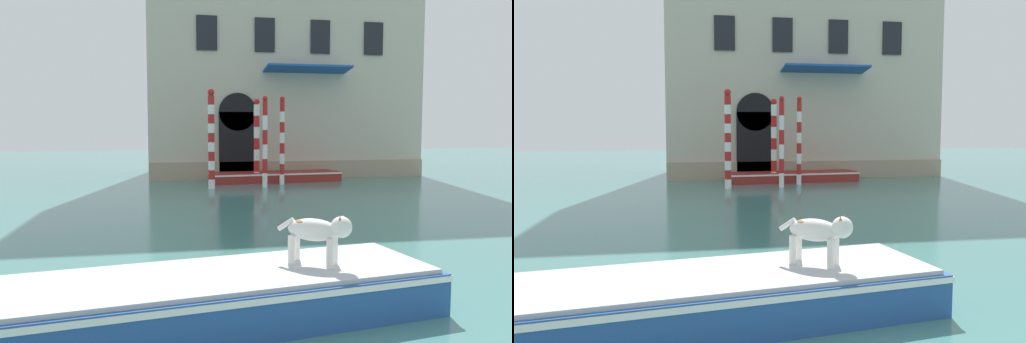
{
  "view_description": "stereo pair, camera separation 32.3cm",
  "coord_description": "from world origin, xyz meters",
  "views": [
    {
      "loc": [
        -3.24,
        -1.74,
        2.58
      ],
      "look_at": [
        -0.24,
        14.2,
        1.2
      ],
      "focal_mm": 35.0,
      "sensor_mm": 36.0,
      "label": 1
    },
    {
      "loc": [
        -2.92,
        -1.8,
        2.58
      ],
      "look_at": [
        -0.24,
        14.2,
        1.2
      ],
      "focal_mm": 35.0,
      "sensor_mm": 36.0,
      "label": 2
    }
  ],
  "objects": [
    {
      "name": "dog_on_deck",
      "position": [
        -1.08,
        4.95,
        1.14
      ],
      "size": [
        0.95,
        0.74,
        0.74
      ],
      "rotation": [
        0.0,
        0.0,
        -0.62
      ],
      "color": "silver",
      "rests_on": "boat_foreground"
    },
    {
      "name": "mooring_pole_0",
      "position": [
        2.23,
        20.76,
        2.06
      ],
      "size": [
        0.23,
        0.23,
        4.08
      ],
      "color": "white",
      "rests_on": "ground_plane"
    },
    {
      "name": "mooring_pole_1",
      "position": [
        -1.15,
        19.8,
        2.17
      ],
      "size": [
        0.29,
        0.29,
        4.3
      ],
      "color": "white",
      "rests_on": "ground_plane"
    },
    {
      "name": "palazzo_left",
      "position": [
        3.46,
        26.62,
        8.78
      ],
      "size": [
        14.76,
        7.4,
        17.6
      ],
      "color": "#BCB29E",
      "rests_on": "ground_plane"
    },
    {
      "name": "mooring_pole_3",
      "position": [
        1.22,
        21.78,
        2.03
      ],
      "size": [
        0.29,
        0.29,
        4.02
      ],
      "color": "white",
      "rests_on": "ground_plane"
    },
    {
      "name": "boat_moored_near_palazzo",
      "position": [
        2.22,
        22.11,
        0.26
      ],
      "size": [
        6.54,
        2.35,
        0.48
      ],
      "rotation": [
        0.0,
        0.0,
        0.1
      ],
      "color": "maroon",
      "rests_on": "ground_plane"
    },
    {
      "name": "boat_foreground",
      "position": [
        -2.7,
        4.76,
        0.35
      ],
      "size": [
        6.71,
        2.86,
        0.66
      ],
      "rotation": [
        0.0,
        0.0,
        0.15
      ],
      "color": "#234C8C",
      "rests_on": "ground_plane"
    },
    {
      "name": "mooring_pole_2",
      "position": [
        1.22,
        19.78,
        2.03
      ],
      "size": [
        0.23,
        0.23,
        4.03
      ],
      "color": "white",
      "rests_on": "ground_plane"
    }
  ]
}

